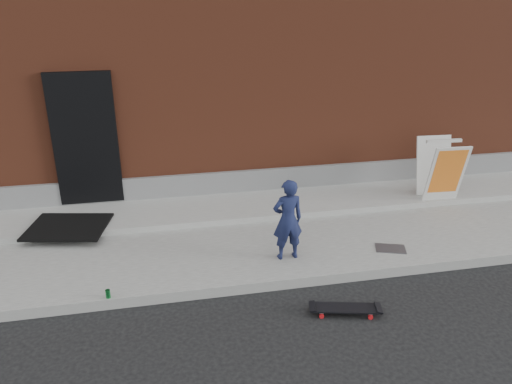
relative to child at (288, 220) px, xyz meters
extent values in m
plane|color=black|center=(-0.29, -0.59, -0.75)|extent=(80.00, 80.00, 0.00)
cube|color=slate|center=(-0.29, 0.91, -0.67)|extent=(20.00, 3.00, 0.15)
cube|color=gray|center=(-0.29, 1.81, -0.55)|extent=(20.00, 1.20, 0.10)
cube|color=brown|center=(-0.29, 6.41, 1.75)|extent=(20.00, 8.00, 5.00)
cube|color=slate|center=(-0.29, 2.38, -0.30)|extent=(20.00, 0.10, 0.40)
cube|color=black|center=(-2.89, 2.37, 0.65)|extent=(1.05, 0.12, 2.25)
imported|color=#171D41|center=(0.00, 0.00, 0.00)|extent=(0.46, 0.32, 1.20)
cylinder|color=red|center=(0.73, -1.24, -0.72)|extent=(0.07, 0.05, 0.06)
cylinder|color=red|center=(0.69, -1.42, -0.72)|extent=(0.07, 0.05, 0.06)
cylinder|color=red|center=(0.15, -1.10, -0.72)|extent=(0.07, 0.05, 0.06)
cylinder|color=red|center=(0.11, -1.28, -0.72)|extent=(0.07, 0.05, 0.06)
cube|color=#ADADB2|center=(0.71, -1.33, -0.68)|extent=(0.10, 0.20, 0.02)
cube|color=#ADADB2|center=(0.13, -1.19, -0.68)|extent=(0.10, 0.20, 0.02)
cube|color=black|center=(0.42, -1.26, -0.66)|extent=(0.89, 0.42, 0.02)
cube|color=silver|center=(3.15, 1.17, 0.03)|extent=(0.66, 0.33, 1.05)
cube|color=silver|center=(3.17, 1.65, 0.03)|extent=(0.66, 0.33, 1.05)
cube|color=yellow|center=(3.15, 1.15, -0.03)|extent=(0.55, 0.25, 0.84)
cube|color=silver|center=(3.16, 1.41, 0.55)|extent=(0.65, 0.09, 0.05)
cylinder|color=#1C8C3B|center=(-2.46, -0.54, -0.54)|extent=(0.07, 0.07, 0.11)
cube|color=black|center=(-3.19, 1.41, -0.48)|extent=(1.36, 1.18, 0.03)
cube|color=#525156|center=(1.58, -0.07, -0.59)|extent=(0.50, 0.40, 0.01)
camera|label=1|loc=(-1.69, -6.09, 3.01)|focal=35.00mm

